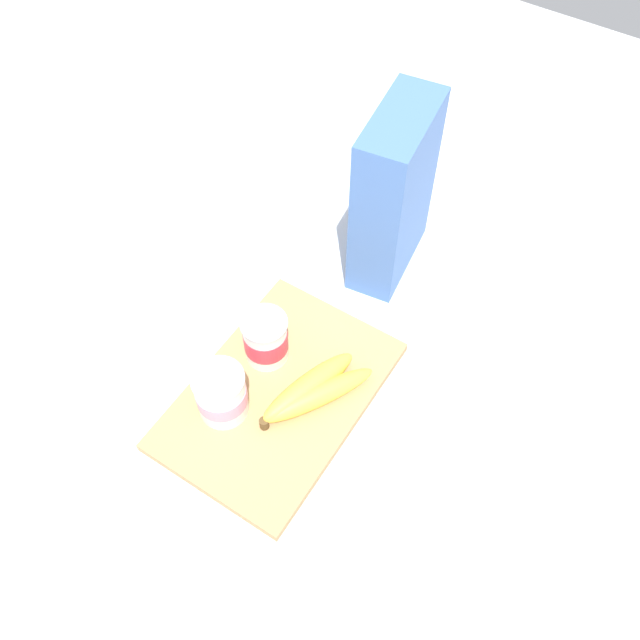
# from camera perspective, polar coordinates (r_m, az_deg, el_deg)

# --- Properties ---
(ground_plane) EXTENTS (2.40, 2.40, 0.00)m
(ground_plane) POSITION_cam_1_polar(r_m,az_deg,el_deg) (1.04, -3.42, -6.46)
(ground_plane) COLOR silver
(cutting_board) EXTENTS (0.36, 0.24, 0.02)m
(cutting_board) POSITION_cam_1_polar(r_m,az_deg,el_deg) (1.03, -3.44, -6.23)
(cutting_board) COLOR tan
(cutting_board) RESTS_ON ground_plane
(cereal_box) EXTENTS (0.19, 0.10, 0.30)m
(cereal_box) POSITION_cam_1_polar(r_m,az_deg,el_deg) (1.09, 6.08, 10.25)
(cereal_box) COLOR #4770B7
(cereal_box) RESTS_ON ground_plane
(yogurt_cup_front) EXTENTS (0.07, 0.07, 0.09)m
(yogurt_cup_front) POSITION_cam_1_polar(r_m,az_deg,el_deg) (0.98, -8.17, -6.07)
(yogurt_cup_front) COLOR white
(yogurt_cup_front) RESTS_ON cutting_board
(yogurt_cup_back) EXTENTS (0.07, 0.07, 0.08)m
(yogurt_cup_back) POSITION_cam_1_polar(r_m,az_deg,el_deg) (1.02, -4.52, -1.57)
(yogurt_cup_back) COLOR white
(yogurt_cup_back) RESTS_ON cutting_board
(banana_bunch) EXTENTS (0.17, 0.12, 0.04)m
(banana_bunch) POSITION_cam_1_polar(r_m,az_deg,el_deg) (1.00, -0.57, -5.86)
(banana_bunch) COLOR yellow
(banana_bunch) RESTS_ON cutting_board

